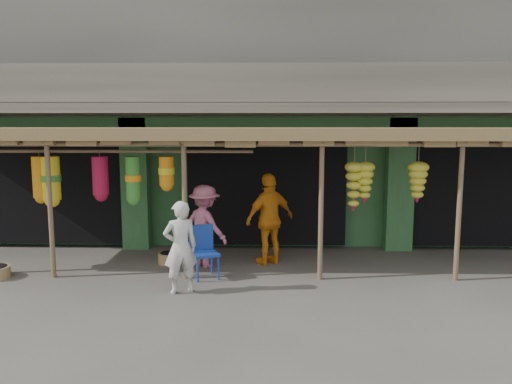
{
  "coord_description": "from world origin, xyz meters",
  "views": [
    {
      "loc": [
        0.03,
        -9.19,
        2.89
      ],
      "look_at": [
        -0.22,
        1.0,
        1.47
      ],
      "focal_mm": 35.0,
      "sensor_mm": 36.0,
      "label": 1
    }
  ],
  "objects_px": {
    "person_front": "(180,247)",
    "person_shopper": "(205,226)",
    "blue_chair": "(203,248)",
    "person_vendor": "(270,219)"
  },
  "relations": [
    {
      "from": "person_front",
      "to": "person_shopper",
      "type": "relative_size",
      "value": 0.96
    },
    {
      "from": "blue_chair",
      "to": "person_vendor",
      "type": "distance_m",
      "value": 1.59
    },
    {
      "from": "person_front",
      "to": "person_shopper",
      "type": "distance_m",
      "value": 1.62
    },
    {
      "from": "person_front",
      "to": "person_vendor",
      "type": "bearing_deg",
      "value": -152.3
    },
    {
      "from": "blue_chair",
      "to": "person_front",
      "type": "bearing_deg",
      "value": -130.41
    },
    {
      "from": "blue_chair",
      "to": "person_front",
      "type": "relative_size",
      "value": 0.61
    },
    {
      "from": "person_front",
      "to": "person_shopper",
      "type": "xyz_separation_m",
      "value": [
        0.21,
        1.6,
        0.03
      ]
    },
    {
      "from": "blue_chair",
      "to": "person_shopper",
      "type": "xyz_separation_m",
      "value": [
        -0.06,
        0.7,
        0.29
      ]
    },
    {
      "from": "person_shopper",
      "to": "person_vendor",
      "type": "bearing_deg",
      "value": -133.78
    },
    {
      "from": "person_vendor",
      "to": "person_shopper",
      "type": "height_order",
      "value": "person_vendor"
    }
  ]
}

